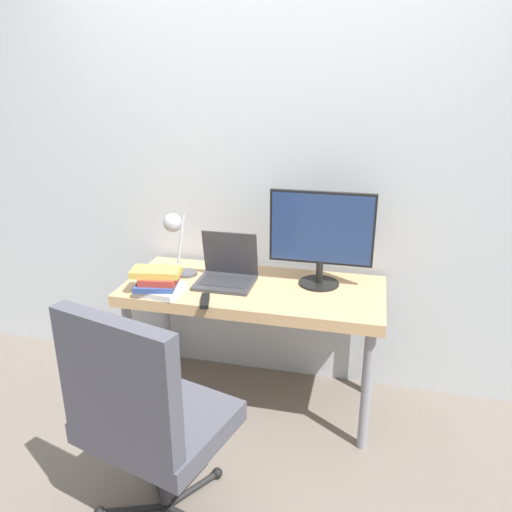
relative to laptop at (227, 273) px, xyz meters
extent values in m
plane|color=#70665B|center=(0.15, -0.32, -0.77)|extent=(12.00, 12.00, 0.00)
cube|color=silver|center=(0.15, 0.35, 0.53)|extent=(8.00, 0.05, 2.60)
cube|color=tan|center=(0.15, -0.02, -0.08)|extent=(1.36, 0.60, 0.06)
cylinder|color=gray|center=(-0.47, -0.26, -0.44)|extent=(0.05, 0.05, 0.66)
cylinder|color=gray|center=(0.77, -0.26, -0.44)|extent=(0.05, 0.05, 0.66)
cylinder|color=gray|center=(-0.47, 0.22, -0.44)|extent=(0.05, 0.05, 0.66)
cylinder|color=gray|center=(0.77, 0.22, -0.44)|extent=(0.05, 0.05, 0.66)
cube|color=#38383D|center=(0.00, -0.03, -0.04)|extent=(0.30, 0.25, 0.02)
cube|color=#2D2D33|center=(0.00, -0.03, -0.03)|extent=(0.26, 0.15, 0.00)
cube|color=#38383D|center=(0.00, 0.07, 0.09)|extent=(0.30, 0.05, 0.25)
cube|color=black|center=(0.00, 0.07, 0.09)|extent=(0.27, 0.04, 0.22)
cylinder|color=black|center=(0.48, 0.09, -0.05)|extent=(0.21, 0.21, 0.01)
cylinder|color=black|center=(0.48, 0.09, 0.02)|extent=(0.04, 0.04, 0.12)
cube|color=black|center=(0.48, 0.09, 0.26)|extent=(0.54, 0.02, 0.38)
cube|color=navy|center=(0.48, 0.08, 0.26)|extent=(0.51, 0.00, 0.36)
cylinder|color=#4C4C51|center=(-0.25, 0.05, -0.05)|extent=(0.12, 0.12, 0.02)
cylinder|color=#99999E|center=(-0.25, -0.03, 0.13)|extent=(0.02, 0.17, 0.33)
sphere|color=#B2B2B7|center=(-0.25, -0.10, 0.29)|extent=(0.10, 0.10, 0.10)
sphere|color=black|center=(0.13, -0.62, -0.75)|extent=(0.05, 0.05, 0.05)
cylinder|color=black|center=(0.05, -0.74, -0.75)|extent=(0.18, 0.25, 0.03)
sphere|color=black|center=(-0.20, -0.64, -0.75)|extent=(0.05, 0.05, 0.05)
cylinder|color=black|center=(-0.11, -0.75, -0.75)|extent=(0.20, 0.24, 0.03)
cylinder|color=black|center=(-0.16, -0.91, -0.75)|extent=(0.27, 0.12, 0.03)
cylinder|color=#2D2D33|center=(-0.03, -0.86, -0.54)|extent=(0.04, 0.04, 0.37)
cube|color=#4C4C56|center=(-0.03, -0.86, -0.31)|extent=(0.64, 0.59, 0.09)
cube|color=#4C4C56|center=(-0.08, -1.05, -0.01)|extent=(0.51, 0.20, 0.50)
cube|color=silver|center=(-0.29, -0.21, -0.04)|extent=(0.23, 0.22, 0.03)
cube|color=#334C8C|center=(-0.31, -0.21, -0.01)|extent=(0.23, 0.22, 0.03)
cube|color=#B2382D|center=(-0.29, -0.21, 0.02)|extent=(0.21, 0.18, 0.03)
cube|color=gold|center=(-0.31, -0.21, 0.06)|extent=(0.26, 0.16, 0.03)
cube|color=black|center=(-0.03, -0.27, -0.04)|extent=(0.08, 0.15, 0.02)
camera|label=1|loc=(0.73, -2.36, 0.99)|focal=35.00mm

